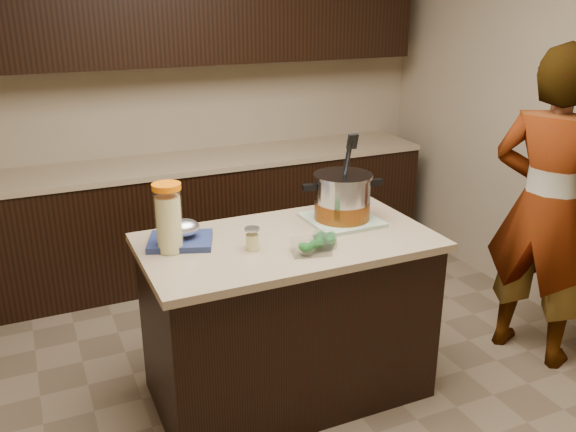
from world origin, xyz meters
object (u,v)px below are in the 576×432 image
island (288,317)px  stock_pot (342,200)px  lemonade_pitcher (169,221)px  person (547,209)px

island → stock_pot: 0.68m
stock_pot → lemonade_pitcher: stock_pot is taller
island → lemonade_pitcher: bearing=171.2°
island → person: (1.49, -0.23, 0.46)m
lemonade_pitcher → stock_pot: bearing=0.8°
island → person: bearing=-8.7°
stock_pot → lemonade_pitcher: bearing=-169.5°
island → lemonade_pitcher: 0.83m
island → person: person is taller
lemonade_pitcher → person: (2.07, -0.32, -0.14)m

